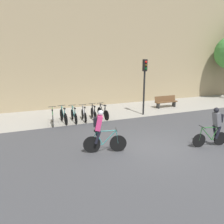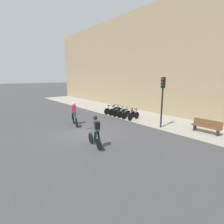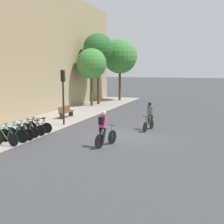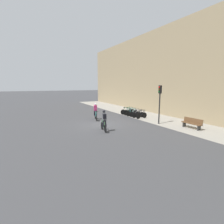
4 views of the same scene
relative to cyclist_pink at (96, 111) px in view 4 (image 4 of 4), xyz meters
name	(u,v)px [view 4 (image 4 of 4)]	position (x,y,z in m)	size (l,w,h in m)	color
ground	(101,124)	(2.34, -0.39, -0.95)	(200.00, 200.00, 0.00)	#3D3D3F
kerb_strip	(156,118)	(2.34, 6.36, -0.94)	(44.00, 4.50, 0.01)	gray
building_facade	(175,71)	(2.34, 8.91, 4.40)	(44.00, 0.60, 10.69)	#9E8966
cyclist_pink	(96,111)	(0.00, 0.00, 0.00)	(1.74, 0.62, 1.79)	black
cyclist_grey	(104,120)	(4.82, -1.24, 0.00)	(1.65, 0.54, 1.75)	black
parked_bike_0	(127,111)	(-1.30, 4.76, -0.55)	(0.46, 1.64, 0.96)	black
parked_bike_1	(129,112)	(-0.67, 4.76, -0.53)	(0.46, 1.73, 0.99)	black
parked_bike_2	(132,113)	(-0.05, 4.76, -0.55)	(0.46, 1.69, 0.95)	black
parked_bike_3	(135,114)	(0.57, 4.76, -0.56)	(0.46, 1.57, 0.94)	black
parked_bike_4	(138,114)	(1.19, 4.76, -0.56)	(0.46, 1.64, 0.95)	black
parked_bike_5	(142,115)	(1.82, 4.76, -0.56)	(0.46, 1.59, 0.95)	black
traffic_light_pole	(160,97)	(4.70, 4.64, 1.60)	(0.26, 0.30, 3.68)	black
bench	(192,123)	(7.42, 5.89, -0.47)	(1.84, 0.44, 0.89)	brown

